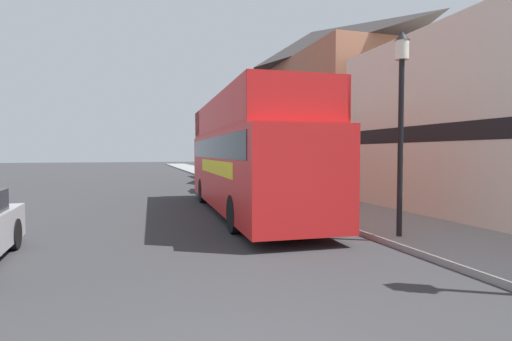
% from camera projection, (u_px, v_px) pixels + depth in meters
% --- Properties ---
extents(ground_plane, '(144.00, 144.00, 0.00)m').
position_uv_depth(ground_plane, '(142.00, 190.00, 23.12)').
color(ground_plane, '#333335').
extents(sidewalk, '(3.35, 108.00, 0.14)m').
position_uv_depth(sidewalk, '(271.00, 190.00, 22.27)').
color(sidewalk, gray).
rests_on(sidewalk, ground_plane).
extents(brick_terrace_rear, '(6.00, 18.16, 10.60)m').
position_uv_depth(brick_terrace_rear, '(311.00, 108.00, 28.04)').
color(brick_terrace_rear, '#9E664C').
rests_on(brick_terrace_rear, ground_plane).
extents(tour_bus, '(2.98, 11.53, 4.02)m').
position_uv_depth(tour_bus, '(246.00, 162.00, 14.33)').
color(tour_bus, red).
rests_on(tour_bus, ground_plane).
extents(parked_car_ahead_of_bus, '(1.94, 4.22, 1.55)m').
position_uv_depth(parked_car_ahead_of_bus, '(219.00, 179.00, 22.11)').
color(parked_car_ahead_of_bus, '#9E9EA3').
rests_on(parked_car_ahead_of_bus, ground_plane).
extents(lamp_post_nearest, '(0.35, 0.35, 4.94)m').
position_uv_depth(lamp_post_nearest, '(401.00, 97.00, 9.61)').
color(lamp_post_nearest, black).
rests_on(lamp_post_nearest, sidewalk).
extents(lamp_post_second, '(0.35, 0.35, 4.62)m').
position_uv_depth(lamp_post_second, '(288.00, 125.00, 16.62)').
color(lamp_post_second, black).
rests_on(lamp_post_second, sidewalk).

